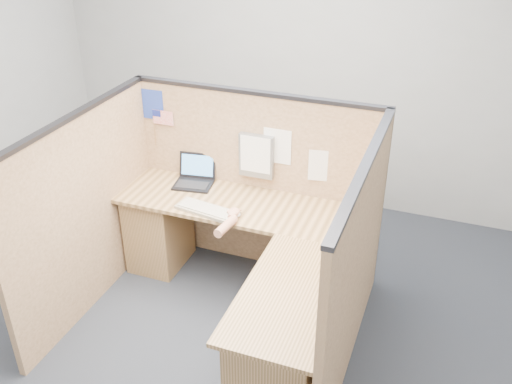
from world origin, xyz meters
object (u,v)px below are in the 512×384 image
at_px(laptop, 196,177).
at_px(mouse, 234,214).
at_px(l_desk, 246,273).
at_px(keyboard, 207,210).

xyz_separation_m(laptop, mouse, (0.49, -0.39, -0.03)).
xyz_separation_m(l_desk, laptop, (-0.66, 0.58, 0.39)).
bearing_deg(l_desk, mouse, 130.19).
bearing_deg(keyboard, mouse, 9.74).
bearing_deg(laptop, mouse, -47.25).
bearing_deg(l_desk, keyboard, 153.37).
relative_size(l_desk, mouse, 19.68).
relative_size(laptop, keyboard, 0.66).
height_order(l_desk, keyboard, keyboard).
relative_size(keyboard, mouse, 5.15).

